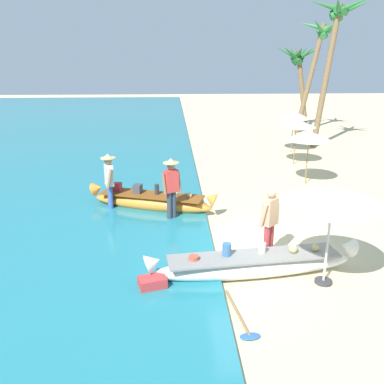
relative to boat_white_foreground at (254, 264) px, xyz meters
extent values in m
plane|color=beige|center=(0.49, 0.89, -0.27)|extent=(80.00, 80.00, 0.00)
ellipsoid|color=white|center=(0.00, 0.00, -0.04)|extent=(4.35, 1.18, 0.46)
cone|color=white|center=(2.09, 0.25, 0.24)|extent=(0.45, 0.45, 0.48)
cone|color=white|center=(-2.09, -0.25, 0.24)|extent=(0.45, 0.45, 0.48)
cube|color=gray|center=(0.00, 0.00, 0.19)|extent=(3.67, 1.11, 0.04)
cylinder|color=#B74C38|center=(-1.27, -0.12, 0.24)|extent=(0.21, 0.21, 0.10)
cylinder|color=#386699|center=(-0.57, 0.03, 0.34)|extent=(0.18, 0.18, 0.29)
cylinder|color=silver|center=(0.19, 0.12, 0.31)|extent=(0.17, 0.17, 0.24)
sphere|color=tan|center=(0.85, 0.10, 0.29)|extent=(0.20, 0.20, 0.20)
sphere|color=tan|center=(1.35, 0.16, 0.28)|extent=(0.16, 0.16, 0.16)
ellipsoid|color=orange|center=(-2.29, 4.03, -0.02)|extent=(3.70, 1.84, 0.49)
cone|color=orange|center=(-0.60, 3.46, 0.27)|extent=(0.52, 0.52, 0.48)
cone|color=orange|center=(-3.97, 4.61, 0.27)|extent=(0.52, 0.52, 0.48)
cube|color=brown|center=(-2.29, 4.03, 0.22)|extent=(3.15, 1.66, 0.04)
cube|color=#B73333|center=(-3.35, 4.42, 0.35)|extent=(0.30, 0.28, 0.26)
cube|color=#424247|center=(-2.71, 4.20, 0.36)|extent=(0.29, 0.33, 0.28)
cylinder|color=#2D2D33|center=(-2.13, 4.04, 0.38)|extent=(0.14, 0.14, 0.33)
cylinder|color=silver|center=(-1.61, 3.87, 0.27)|extent=(0.17, 0.17, 0.10)
sphere|color=tan|center=(-1.18, 3.71, 0.30)|extent=(0.16, 0.16, 0.16)
cylinder|color=#333842|center=(-1.64, 3.21, 0.16)|extent=(0.14, 0.14, 0.87)
cylinder|color=#333842|center=(-1.76, 3.14, 0.16)|extent=(0.14, 0.14, 0.87)
cube|color=#DB3D38|center=(-1.70, 3.17, 0.91)|extent=(0.42, 0.36, 0.62)
cylinder|color=brown|center=(-1.49, 3.26, 0.86)|extent=(0.18, 0.22, 0.56)
cylinder|color=brown|center=(-1.90, 3.05, 0.86)|extent=(0.18, 0.22, 0.56)
sphere|color=brown|center=(-1.70, 3.17, 1.34)|extent=(0.22, 0.22, 0.22)
cylinder|color=tan|center=(-1.70, 3.17, 1.42)|extent=(0.44, 0.44, 0.02)
cone|color=tan|center=(-1.70, 3.17, 1.49)|extent=(0.26, 0.26, 0.12)
cylinder|color=#B2383D|center=(0.42, 0.68, 0.16)|extent=(0.14, 0.14, 0.87)
cylinder|color=#B2383D|center=(0.53, 0.78, 0.16)|extent=(0.14, 0.14, 0.87)
cube|color=tan|center=(0.47, 0.73, 0.91)|extent=(0.42, 0.40, 0.62)
cylinder|color=tan|center=(0.29, 0.59, 0.86)|extent=(0.20, 0.21, 0.57)
cylinder|color=tan|center=(0.63, 0.90, 0.86)|extent=(0.20, 0.21, 0.57)
sphere|color=tan|center=(0.47, 0.73, 1.34)|extent=(0.22, 0.22, 0.22)
cylinder|color=#3D5BA8|center=(-3.50, 4.02, 0.13)|extent=(0.14, 0.14, 0.79)
cylinder|color=#3D5BA8|center=(-3.54, 4.16, 0.13)|extent=(0.14, 0.14, 0.79)
cube|color=silver|center=(-3.52, 4.09, 0.83)|extent=(0.31, 0.41, 0.62)
cylinder|color=#9E7051|center=(-3.48, 3.86, 0.78)|extent=(0.22, 0.14, 0.57)
cylinder|color=#9E7051|center=(-3.60, 4.31, 0.78)|extent=(0.22, 0.14, 0.57)
sphere|color=#9E7051|center=(-3.52, 4.09, 1.27)|extent=(0.22, 0.22, 0.22)
cylinder|color=tan|center=(-3.52, 4.09, 1.35)|extent=(0.44, 0.44, 0.02)
cone|color=tan|center=(-3.52, 4.09, 1.42)|extent=(0.26, 0.26, 0.12)
cylinder|color=#B7B7BC|center=(1.39, -0.36, 0.76)|extent=(0.05, 0.05, 2.06)
cone|color=silver|center=(1.39, -0.36, 1.64)|extent=(2.01, 2.01, 0.35)
cylinder|color=#333338|center=(1.39, -0.36, -0.24)|extent=(0.36, 0.36, 0.06)
cylinder|color=#8E6B47|center=(3.14, 6.50, 0.68)|extent=(0.04, 0.04, 1.90)
cone|color=beige|center=(3.14, 6.50, 1.48)|extent=(1.60, 1.60, 0.32)
cylinder|color=#8E6B47|center=(3.50, 9.27, 0.68)|extent=(0.04, 0.04, 1.90)
cone|color=beige|center=(3.50, 9.27, 1.48)|extent=(1.60, 1.60, 0.32)
cylinder|color=#8E6B47|center=(4.02, 11.58, 0.68)|extent=(0.04, 0.04, 1.90)
cone|color=beige|center=(4.02, 11.58, 1.48)|extent=(1.60, 1.60, 0.32)
cylinder|color=brown|center=(5.76, 12.61, 3.04)|extent=(0.91, 0.28, 6.64)
cone|color=#287033|center=(6.60, 12.58, 6.13)|extent=(1.93, 0.49, 1.05)
cone|color=#287033|center=(6.33, 13.03, 6.24)|extent=(1.27, 1.72, 0.72)
cone|color=#287033|center=(5.90, 13.05, 6.21)|extent=(0.97, 1.76, 0.81)
cone|color=#287033|center=(5.58, 12.62, 6.22)|extent=(1.82, 0.37, 0.79)
cone|color=#287033|center=(5.86, 12.17, 6.12)|extent=(1.10, 1.75, 1.07)
cone|color=#287033|center=(6.38, 12.22, 6.19)|extent=(1.40, 1.66, 0.87)
cylinder|color=brown|center=(6.28, 16.62, 2.74)|extent=(1.35, 0.28, 6.07)
cone|color=#337F3D|center=(7.25, 16.59, 5.55)|extent=(1.60, 0.48, 0.98)
cone|color=#337F3D|center=(6.96, 17.06, 5.49)|extent=(0.84, 1.66, 1.14)
cone|color=#337F3D|center=(6.40, 16.93, 5.62)|extent=(1.77, 1.43, 0.81)
cone|color=#337F3D|center=(6.50, 16.31, 5.49)|extent=(1.39, 1.38, 1.13)
cone|color=#337F3D|center=(6.98, 16.18, 5.52)|extent=(0.90, 1.71, 1.07)
cylinder|color=brown|center=(6.22, 17.65, 2.05)|extent=(1.12, 0.28, 4.69)
cone|color=#23602D|center=(6.30, 17.58, 4.16)|extent=(1.90, 0.59, 1.03)
cone|color=#23602D|center=(6.09, 17.96, 4.12)|extent=(1.30, 1.35, 1.08)
cone|color=#23602D|center=(5.75, 18.19, 4.12)|extent=(0.50, 1.95, 1.16)
cone|color=#23602D|center=(5.34, 17.79, 4.15)|extent=(1.75, 0.87, 1.05)
cone|color=#23602D|center=(5.40, 17.39, 4.11)|extent=(1.59, 1.22, 1.15)
cone|color=#23602D|center=(5.75, 17.23, 4.20)|extent=(0.52, 1.59, 0.89)
cone|color=#23602D|center=(6.07, 17.33, 4.07)|extent=(1.21, 1.33, 1.17)
cube|color=#C63838|center=(-2.11, -0.49, -0.12)|extent=(0.61, 0.49, 0.30)
cylinder|color=#8E6B47|center=(-0.54, -1.32, -0.24)|extent=(0.26, 1.42, 0.05)
ellipsoid|color=#2D60B7|center=(-0.44, -2.03, -0.24)|extent=(0.39, 0.25, 0.03)
camera|label=1|loc=(-1.70, -7.88, 4.25)|focal=39.53mm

